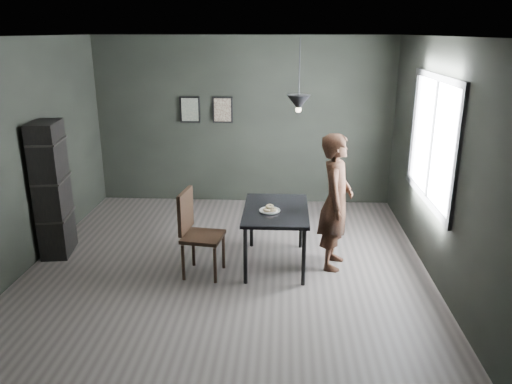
# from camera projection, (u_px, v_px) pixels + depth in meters

# --- Properties ---
(ground) EXTENTS (5.00, 5.00, 0.00)m
(ground) POSITION_uv_depth(u_px,v_px,m) (229.00, 262.00, 6.45)
(ground) COLOR #393331
(ground) RESTS_ON ground
(back_wall) EXTENTS (5.00, 0.10, 2.80)m
(back_wall) POSITION_uv_depth(u_px,v_px,m) (244.00, 122.00, 8.40)
(back_wall) COLOR black
(back_wall) RESTS_ON ground
(ceiling) EXTENTS (5.00, 5.00, 0.02)m
(ceiling) POSITION_uv_depth(u_px,v_px,m) (225.00, 36.00, 5.59)
(ceiling) COLOR silver
(ceiling) RESTS_ON ground
(window_assembly) EXTENTS (0.04, 1.96, 1.56)m
(window_assembly) POSITION_uv_depth(u_px,v_px,m) (432.00, 140.00, 6.01)
(window_assembly) COLOR white
(window_assembly) RESTS_ON ground
(cafe_table) EXTENTS (0.80, 1.20, 0.75)m
(cafe_table) POSITION_uv_depth(u_px,v_px,m) (276.00, 215.00, 6.21)
(cafe_table) COLOR black
(cafe_table) RESTS_ON ground
(white_plate) EXTENTS (0.23, 0.23, 0.01)m
(white_plate) POSITION_uv_depth(u_px,v_px,m) (270.00, 211.00, 6.10)
(white_plate) COLOR white
(white_plate) RESTS_ON cafe_table
(donut_pile) EXTENTS (0.17, 0.17, 0.08)m
(donut_pile) POSITION_uv_depth(u_px,v_px,m) (270.00, 208.00, 6.09)
(donut_pile) COLOR beige
(donut_pile) RESTS_ON white_plate
(woman) EXTENTS (0.53, 0.69, 1.71)m
(woman) POSITION_uv_depth(u_px,v_px,m) (336.00, 202.00, 6.13)
(woman) COLOR black
(woman) RESTS_ON ground
(wood_chair) EXTENTS (0.52, 0.52, 1.06)m
(wood_chair) POSITION_uv_depth(u_px,v_px,m) (195.00, 228.00, 5.99)
(wood_chair) COLOR black
(wood_chair) RESTS_ON ground
(shelf_unit) EXTENTS (0.43, 0.64, 1.78)m
(shelf_unit) POSITION_uv_depth(u_px,v_px,m) (52.00, 190.00, 6.49)
(shelf_unit) COLOR black
(shelf_unit) RESTS_ON ground
(pendant_lamp) EXTENTS (0.28, 0.28, 0.86)m
(pendant_lamp) POSITION_uv_depth(u_px,v_px,m) (299.00, 103.00, 5.87)
(pendant_lamp) COLOR black
(pendant_lamp) RESTS_ON ground
(framed_print_left) EXTENTS (0.34, 0.04, 0.44)m
(framed_print_left) POSITION_uv_depth(u_px,v_px,m) (190.00, 110.00, 8.36)
(framed_print_left) COLOR black
(framed_print_left) RESTS_ON ground
(framed_print_right) EXTENTS (0.34, 0.04, 0.44)m
(framed_print_right) POSITION_uv_depth(u_px,v_px,m) (223.00, 110.00, 8.33)
(framed_print_right) COLOR black
(framed_print_right) RESTS_ON ground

